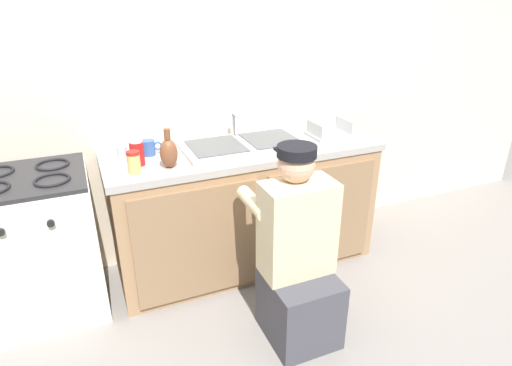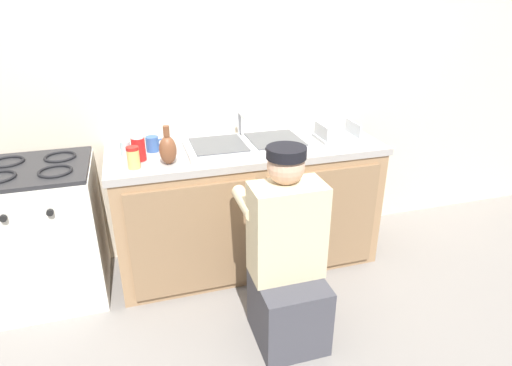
{
  "view_description": "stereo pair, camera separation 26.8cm",
  "coord_description": "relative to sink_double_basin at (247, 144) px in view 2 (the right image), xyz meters",
  "views": [
    {
      "loc": [
        -0.96,
        -2.15,
        1.79
      ],
      "look_at": [
        0.0,
        0.1,
        0.69
      ],
      "focal_mm": 30.0,
      "sensor_mm": 36.0,
      "label": 1
    },
    {
      "loc": [
        -0.71,
        -2.25,
        1.79
      ],
      "look_at": [
        0.0,
        0.1,
        0.69
      ],
      "focal_mm": 30.0,
      "sensor_mm": 36.0,
      "label": 2
    }
  ],
  "objects": [
    {
      "name": "vase_decorative",
      "position": [
        -0.52,
        -0.16,
        0.07
      ],
      "size": [
        0.1,
        0.1,
        0.23
      ],
      "color": "brown",
      "rests_on": "countertop"
    },
    {
      "name": "condiment_jar",
      "position": [
        -0.72,
        -0.17,
        0.05
      ],
      "size": [
        0.07,
        0.07,
        0.13
      ],
      "color": "#DBB760",
      "rests_on": "countertop"
    },
    {
      "name": "countertop",
      "position": [
        0.0,
        -0.0,
        -0.04
      ],
      "size": [
        1.79,
        0.62,
        0.04
      ],
      "primitive_type": "cube",
      "color": "#9E9993",
      "rests_on": "counter_cabinet"
    },
    {
      "name": "coffee_mug",
      "position": [
        -0.59,
        0.09,
        0.03
      ],
      "size": [
        0.13,
        0.08,
        0.09
      ],
      "color": "#335699",
      "rests_on": "countertop"
    },
    {
      "name": "stove_range",
      "position": [
        -1.29,
        -0.0,
        -0.45
      ],
      "size": [
        0.64,
        0.62,
        0.89
      ],
      "color": "silver",
      "rests_on": "ground_plane"
    },
    {
      "name": "soda_cup_red",
      "position": [
        -0.68,
        -0.05,
        0.06
      ],
      "size": [
        0.08,
        0.08,
        0.15
      ],
      "color": "red",
      "rests_on": "countertop"
    },
    {
      "name": "plumber_person",
      "position": [
        0.0,
        -0.78,
        -0.43
      ],
      "size": [
        0.42,
        0.61,
        1.1
      ],
      "color": "#3F3F47",
      "rests_on": "ground_plane"
    },
    {
      "name": "water_glass",
      "position": [
        -0.76,
        0.03,
        0.03
      ],
      "size": [
        0.06,
        0.06,
        0.1
      ],
      "color": "#ADC6CC",
      "rests_on": "countertop"
    },
    {
      "name": "back_wall",
      "position": [
        0.0,
        0.35,
        0.36
      ],
      "size": [
        6.0,
        0.1,
        2.5
      ],
      "primitive_type": "cube",
      "color": "beige",
      "rests_on": "ground_plane"
    },
    {
      "name": "counter_cabinet",
      "position": [
        0.0,
        -0.01,
        -0.48
      ],
      "size": [
        1.75,
        0.62,
        0.82
      ],
      "color": "#997551",
      "rests_on": "ground_plane"
    },
    {
      "name": "dish_rack_tray",
      "position": [
        0.64,
        -0.02,
        0.01
      ],
      "size": [
        0.28,
        0.22,
        0.11
      ],
      "color": "#B2B7BC",
      "rests_on": "countertop"
    },
    {
      "name": "ground_plane",
      "position": [
        0.0,
        -0.3,
        -0.89
      ],
      "size": [
        12.0,
        12.0,
        0.0
      ],
      "primitive_type": "plane",
      "color": "gray"
    },
    {
      "name": "sink_double_basin",
      "position": [
        0.0,
        0.0,
        0.0
      ],
      "size": [
        0.8,
        0.44,
        0.19
      ],
      "color": "silver",
      "rests_on": "countertop"
    }
  ]
}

